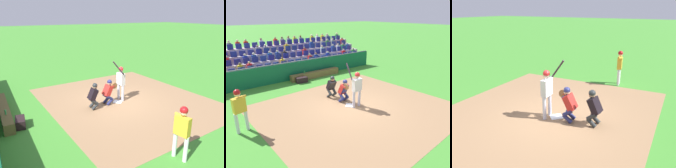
# 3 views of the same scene
# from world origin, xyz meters

# --- Properties ---
(ground_plane) EXTENTS (160.00, 160.00, 0.00)m
(ground_plane) POSITION_xyz_m (0.00, 0.00, 0.00)
(ground_plane) COLOR #408C2E
(infield_dirt_patch) EXTENTS (9.24, 8.19, 0.01)m
(infield_dirt_patch) POSITION_xyz_m (0.00, 0.50, 0.00)
(infield_dirt_patch) COLOR #95704C
(infield_dirt_patch) RESTS_ON ground_plane
(home_plate_marker) EXTENTS (0.62, 0.62, 0.02)m
(home_plate_marker) POSITION_xyz_m (0.00, 0.00, 0.02)
(home_plate_marker) COLOR white
(home_plate_marker) RESTS_ON infield_dirt_patch
(batter_at_plate) EXTENTS (0.59, 0.73, 2.18)m
(batter_at_plate) POSITION_xyz_m (-0.16, 0.27, 1.12)
(batter_at_plate) COLOR silver
(batter_at_plate) RESTS_ON ground_plane
(catcher_crouching) EXTENTS (0.49, 0.74, 1.28)m
(catcher_crouching) POSITION_xyz_m (-0.02, -0.53, 0.71)
(catcher_crouching) COLOR navy
(catcher_crouching) RESTS_ON ground_plane
(home_plate_umpire) EXTENTS (0.47, 0.48, 1.28)m
(home_plate_umpire) POSITION_xyz_m (0.12, -1.42, 0.70)
(home_plate_umpire) COLOR #272B2C
(home_plate_umpire) RESTS_ON ground_plane
(dugout_wall) EXTENTS (13.61, 0.24, 1.29)m
(dugout_wall) POSITION_xyz_m (0.00, -5.74, 0.62)
(dugout_wall) COLOR #0F5B36
(dugout_wall) RESTS_ON ground_plane
(dugout_bench) EXTENTS (3.88, 0.40, 0.44)m
(dugout_bench) POSITION_xyz_m (-1.17, -5.19, 0.22)
(dugout_bench) COLOR brown
(dugout_bench) RESTS_ON ground_plane
(water_bottle_on_bench) EXTENTS (0.07, 0.07, 0.21)m
(water_bottle_on_bench) POSITION_xyz_m (-0.28, -5.19, 0.54)
(water_bottle_on_bench) COLOR green
(water_bottle_on_bench) RESTS_ON dugout_bench
(equipment_duffel_bag) EXTENTS (0.79, 0.45, 0.36)m
(equipment_duffel_bag) POSITION_xyz_m (0.20, -4.74, 0.18)
(equipment_duffel_bag) COLOR black
(equipment_duffel_bag) RESTS_ON ground_plane
(on_deck_batter) EXTENTS (0.59, 0.31, 1.78)m
(on_deck_batter) POSITION_xyz_m (4.91, -0.79, 1.09)
(on_deck_batter) COLOR silver
(on_deck_batter) RESTS_ON ground_plane
(bleacher_stand) EXTENTS (16.99, 3.67, 2.42)m
(bleacher_stand) POSITION_xyz_m (-0.02, -10.01, 0.68)
(bleacher_stand) COLOR #A4949B
(bleacher_stand) RESTS_ON ground_plane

